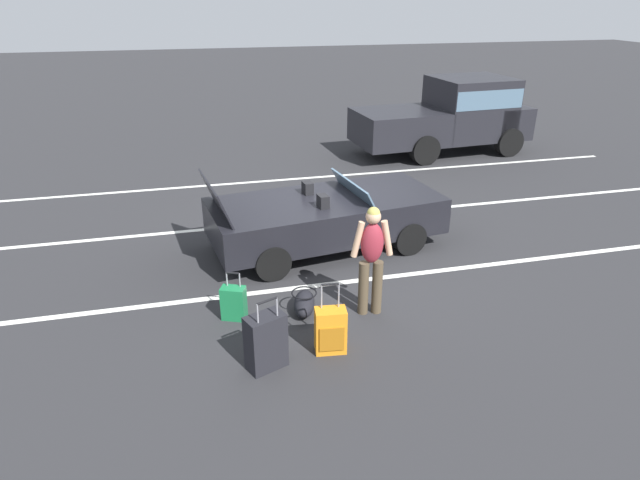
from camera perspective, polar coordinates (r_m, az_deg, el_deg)
ground_plane at (r=9.91m, az=0.60°, el=-0.70°), size 80.00×80.00×0.00m
lot_line_near at (r=8.73m, az=2.83°, el=-4.48°), size 18.00×0.12×0.01m
lot_line_mid at (r=11.08m, az=-1.08°, el=2.16°), size 18.00×0.12×0.01m
lot_line_far at (r=13.57m, az=-3.61°, el=6.42°), size 18.00×0.12×0.01m
convertible_car at (r=9.74m, az=1.70°, el=2.63°), size 4.35×2.33×1.52m
suitcase_large_black at (r=6.73m, az=-5.80°, el=-10.70°), size 0.55×0.44×1.01m
suitcase_medium_bright at (r=7.00m, az=1.13°, el=-9.60°), size 0.43×0.30×0.97m
suitcase_small_carryon at (r=7.78m, az=-9.15°, el=-6.62°), size 0.39×0.31×0.72m
duffel_bag at (r=7.86m, az=-1.68°, el=-6.71°), size 0.46×0.70×0.34m
traveler_person at (r=7.52m, az=5.51°, el=-1.63°), size 0.61×0.26×1.65m
parked_pickup_truck_near at (r=16.25m, az=14.09°, el=12.87°), size 5.13×2.34×2.10m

